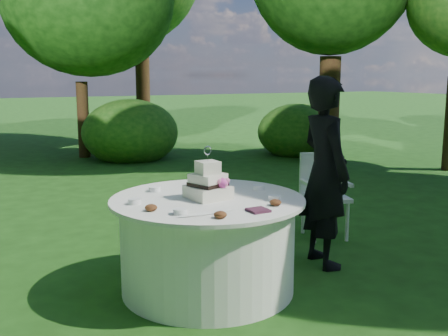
{
  "coord_description": "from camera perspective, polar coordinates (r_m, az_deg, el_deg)",
  "views": [
    {
      "loc": [
        -1.8,
        -3.67,
        1.74
      ],
      "look_at": [
        0.15,
        0.0,
        1.0
      ],
      "focal_mm": 42.0,
      "sensor_mm": 36.0,
      "label": 1
    }
  ],
  "objects": [
    {
      "name": "guest",
      "position": [
        4.84,
        10.94,
        -0.48
      ],
      "size": [
        0.51,
        0.69,
        1.73
      ],
      "primitive_type": "imported",
      "rotation": [
        0.0,
        0.0,
        1.42
      ],
      "color": "black",
      "rests_on": "ground"
    },
    {
      "name": "cake",
      "position": [
        4.16,
        -1.72,
        -1.78
      ],
      "size": [
        0.34,
        0.34,
        0.42
      ],
      "color": "silver",
      "rests_on": "table"
    },
    {
      "name": "votives",
      "position": [
        4.14,
        -2.46,
        -3.15
      ],
      "size": [
        1.2,
        0.89,
        0.04
      ],
      "color": "white",
      "rests_on": "table"
    },
    {
      "name": "petal_cups",
      "position": [
        3.78,
        -0.84,
        -4.38
      ],
      "size": [
        0.97,
        0.5,
        0.05
      ],
      "color": "#562D16",
      "rests_on": "table"
    },
    {
      "name": "table",
      "position": [
        4.3,
        -1.78,
        -8.21
      ],
      "size": [
        1.56,
        1.56,
        0.77
      ],
      "color": "white",
      "rests_on": "ground"
    },
    {
      "name": "feather_plume",
      "position": [
        3.72,
        -1.86,
        -4.91
      ],
      "size": [
        0.48,
        0.07,
        0.01
      ],
      "primitive_type": "ellipsoid",
      "color": "white",
      "rests_on": "table"
    },
    {
      "name": "chair",
      "position": [
        5.8,
        10.69,
        -2.22
      ],
      "size": [
        0.56,
        0.56,
        0.9
      ],
      "color": "white",
      "rests_on": "ground"
    },
    {
      "name": "napkins",
      "position": [
        3.79,
        3.74,
        -4.61
      ],
      "size": [
        0.14,
        0.14,
        0.02
      ],
      "primitive_type": "cube",
      "color": "#481F34",
      "rests_on": "table"
    },
    {
      "name": "ground",
      "position": [
        4.44,
        -1.75,
        -12.98
      ],
      "size": [
        80.0,
        80.0,
        0.0
      ],
      "primitive_type": "plane",
      "color": "#183E11",
      "rests_on": "ground"
    }
  ]
}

